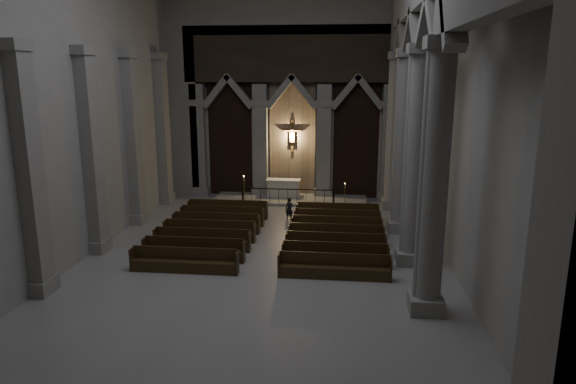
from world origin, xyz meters
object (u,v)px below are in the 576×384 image
object	(u,v)px
altar_rail	(288,194)
candle_stand_left	(244,196)
altar	(283,188)
pews	(272,236)
worshipper	(289,209)
candle_stand_right	(345,200)

from	to	relation	value
altar_rail	candle_stand_left	world-z (taller)	candle_stand_left
altar	pews	bearing A→B (deg)	-86.84
pews	worshipper	world-z (taller)	worshipper
altar_rail	altar	bearing A→B (deg)	105.08
pews	candle_stand_right	bearing A→B (deg)	65.05
altar_rail	candle_stand_left	xyz separation A→B (m)	(-2.42, 0.21, -0.23)
worshipper	candle_stand_left	bearing A→B (deg)	148.80
pews	altar_rail	bearing A→B (deg)	90.00
candle_stand_left	worshipper	bearing A→B (deg)	-45.62
altar_rail	candle_stand_left	distance (m)	2.44
worshipper	candle_stand_right	bearing A→B (deg)	63.22
candle_stand_right	worshipper	distance (m)	4.07
candle_stand_left	pews	distance (m)	6.77
candle_stand_left	pews	xyz separation A→B (m)	(2.42, -6.32, -0.14)
pews	altar	bearing A→B (deg)	93.16
candle_stand_right	worshipper	world-z (taller)	candle_stand_right
candle_stand_left	worshipper	size ratio (longest dim) A/B	1.43
altar_rail	candle_stand_left	size ratio (longest dim) A/B	3.19
pews	candle_stand_left	bearing A→B (deg)	110.93
candle_stand_left	pews	size ratio (longest dim) A/B	0.17
altar	altar_rail	distance (m)	1.63
altar_rail	worshipper	bearing A→B (deg)	-82.13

